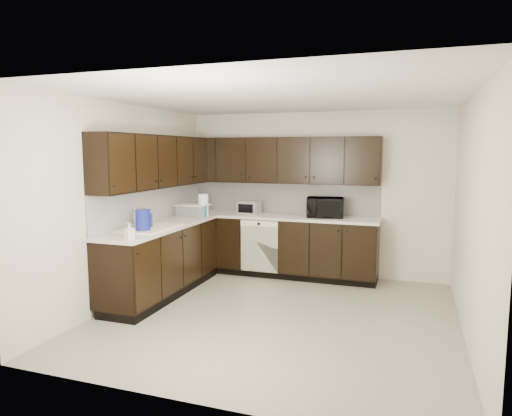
{
  "coord_description": "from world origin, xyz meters",
  "views": [
    {
      "loc": [
        1.44,
        -4.92,
        1.91
      ],
      "look_at": [
        -0.47,
        0.6,
        1.18
      ],
      "focal_mm": 32.0,
      "sensor_mm": 36.0,
      "label": 1
    }
  ],
  "objects": [
    {
      "name": "paper_towel_roll",
      "position": [
        -1.53,
        1.23,
        1.11
      ],
      "size": [
        0.17,
        0.17,
        0.33
      ],
      "primitive_type": "cylinder",
      "rotation": [
        0.0,
        0.0,
        -0.16
      ],
      "color": "white",
      "rests_on": "countertop"
    },
    {
      "name": "sink",
      "position": [
        -1.68,
        -0.01,
        0.88
      ],
      "size": [
        0.54,
        0.82,
        0.42
      ],
      "color": "#F2EBC6",
      "rests_on": "countertop"
    },
    {
      "name": "wall_right",
      "position": [
        2.0,
        0.0,
        1.25
      ],
      "size": [
        0.02,
        4.0,
        2.5
      ],
      "primitive_type": "cube",
      "color": "beige",
      "rests_on": "floor"
    },
    {
      "name": "wall_left",
      "position": [
        -2.0,
        0.0,
        1.25
      ],
      "size": [
        0.02,
        4.0,
        2.5
      ],
      "primitive_type": "cube",
      "color": "beige",
      "rests_on": "floor"
    },
    {
      "name": "wall_front",
      "position": [
        0.0,
        -2.0,
        1.25
      ],
      "size": [
        4.0,
        0.02,
        2.5
      ],
      "primitive_type": "cube",
      "color": "beige",
      "rests_on": "floor"
    },
    {
      "name": "countertop",
      "position": [
        -1.01,
        1.11,
        0.92
      ],
      "size": [
        3.03,
        2.83,
        0.04
      ],
      "color": "beige",
      "rests_on": "lower_cabinets"
    },
    {
      "name": "dishwasher",
      "position": [
        -0.7,
        1.41,
        0.55
      ],
      "size": [
        0.58,
        0.04,
        0.78
      ],
      "color": "#F2EBC6",
      "rests_on": "lower_cabinets"
    },
    {
      "name": "microwave",
      "position": [
        0.22,
        1.7,
        1.09
      ],
      "size": [
        0.58,
        0.45,
        0.29
      ],
      "primitive_type": "imported",
      "rotation": [
        0.0,
        0.0,
        0.18
      ],
      "color": "black",
      "rests_on": "countertop"
    },
    {
      "name": "toaster_oven",
      "position": [
        -0.95,
        1.66,
        1.04
      ],
      "size": [
        0.35,
        0.27,
        0.2
      ],
      "primitive_type": "cube",
      "rotation": [
        0.0,
        0.0,
        -0.1
      ],
      "color": "silver",
      "rests_on": "countertop"
    },
    {
      "name": "soap_bottle_a",
      "position": [
        -1.5,
        -0.7,
        1.03
      ],
      "size": [
        0.11,
        0.11,
        0.19
      ],
      "primitive_type": "imported",
      "rotation": [
        0.0,
        0.0,
        -0.41
      ],
      "color": "gray",
      "rests_on": "countertop"
    },
    {
      "name": "ceiling",
      "position": [
        0.0,
        0.0,
        2.5
      ],
      "size": [
        4.0,
        4.0,
        0.0
      ],
      "primitive_type": "plane",
      "rotation": [
        3.14,
        0.0,
        0.0
      ],
      "color": "white",
      "rests_on": "wall_back"
    },
    {
      "name": "floor",
      "position": [
        0.0,
        0.0,
        0.0
      ],
      "size": [
        4.0,
        4.0,
        0.0
      ],
      "primitive_type": "plane",
      "color": "#9B9780",
      "rests_on": "ground"
    },
    {
      "name": "storage_bin",
      "position": [
        -1.68,
        1.18,
        1.02
      ],
      "size": [
        0.49,
        0.4,
        0.17
      ],
      "primitive_type": "cube",
      "rotation": [
        0.0,
        0.0,
        0.19
      ],
      "color": "white",
      "rests_on": "countertop"
    },
    {
      "name": "teal_tumbler",
      "position": [
        -1.48,
        1.16,
        1.03
      ],
      "size": [
        0.08,
        0.08,
        0.17
      ],
      "primitive_type": "cylinder",
      "rotation": [
        0.0,
        0.0,
        0.05
      ],
      "color": "#0B747D",
      "rests_on": "countertop"
    },
    {
      "name": "wall_back",
      "position": [
        0.0,
        2.0,
        1.25
      ],
      "size": [
        4.0,
        0.02,
        2.5
      ],
      "primitive_type": "cube",
      "color": "beige",
      "rests_on": "floor"
    },
    {
      "name": "lower_cabinets",
      "position": [
        -1.01,
        1.11,
        0.41
      ],
      "size": [
        3.0,
        2.8,
        0.9
      ],
      "color": "black",
      "rests_on": "floor"
    },
    {
      "name": "blue_pitcher",
      "position": [
        -1.63,
        -0.23,
        1.08
      ],
      "size": [
        0.21,
        0.21,
        0.27
      ],
      "primitive_type": "cylinder",
      "rotation": [
        0.0,
        0.0,
        0.18
      ],
      "color": "#101E94",
      "rests_on": "countertop"
    },
    {
      "name": "upper_cabinets",
      "position": [
        -1.1,
        1.2,
        1.77
      ],
      "size": [
        3.0,
        2.8,
        0.7
      ],
      "color": "black",
      "rests_on": "wall_back"
    },
    {
      "name": "soap_bottle_b",
      "position": [
        -1.82,
        0.03,
        1.08
      ],
      "size": [
        0.13,
        0.13,
        0.27
      ],
      "primitive_type": "imported",
      "rotation": [
        0.0,
        0.0,
        0.31
      ],
      "color": "gray",
      "rests_on": "countertop"
    },
    {
      "name": "backsplash",
      "position": [
        -1.22,
        1.32,
        1.18
      ],
      "size": [
        3.0,
        2.8,
        0.48
      ],
      "color": "silver",
      "rests_on": "countertop"
    }
  ]
}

